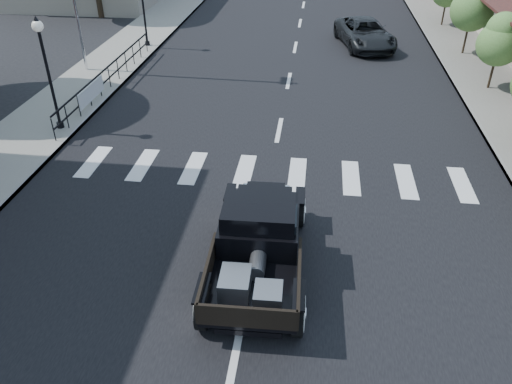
# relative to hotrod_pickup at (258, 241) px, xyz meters

# --- Properties ---
(ground) EXTENTS (120.00, 120.00, 0.00)m
(ground) POSITION_rel_hotrod_pickup_xyz_m (-0.14, 0.40, -0.84)
(ground) COLOR black
(ground) RESTS_ON ground
(road) EXTENTS (14.00, 80.00, 0.02)m
(road) POSITION_rel_hotrod_pickup_xyz_m (-0.14, 15.40, -0.83)
(road) COLOR black
(road) RESTS_ON ground
(road_markings) EXTENTS (12.00, 60.00, 0.06)m
(road_markings) POSITION_rel_hotrod_pickup_xyz_m (-0.14, 10.40, -0.84)
(road_markings) COLOR silver
(road_markings) RESTS_ON ground
(sidewalk_left) EXTENTS (3.00, 80.00, 0.15)m
(sidewalk_left) POSITION_rel_hotrod_pickup_xyz_m (-8.64, 15.40, -0.77)
(sidewalk_left) COLOR gray
(sidewalk_left) RESTS_ON ground
(sidewalk_right) EXTENTS (3.00, 80.00, 0.15)m
(sidewalk_right) POSITION_rel_hotrod_pickup_xyz_m (8.36, 15.40, -0.77)
(sidewalk_right) COLOR gray
(sidewalk_right) RESTS_ON ground
(railing) EXTENTS (0.08, 10.00, 1.00)m
(railing) POSITION_rel_hotrod_pickup_xyz_m (-7.44, 10.40, -0.19)
(railing) COLOR black
(railing) RESTS_ON sidewalk_left
(banner) EXTENTS (0.04, 2.20, 0.60)m
(banner) POSITION_rel_hotrod_pickup_xyz_m (-7.36, 8.40, -0.39)
(banner) COLOR silver
(banner) RESTS_ON sidewalk_left
(lamp_post_b) EXTENTS (0.36, 0.36, 3.78)m
(lamp_post_b) POSITION_rel_hotrod_pickup_xyz_m (-7.74, 6.40, 1.20)
(lamp_post_b) COLOR black
(lamp_post_b) RESTS_ON sidewalk_left
(lamp_post_c) EXTENTS (0.36, 0.36, 3.78)m
(lamp_post_c) POSITION_rel_hotrod_pickup_xyz_m (-7.74, 16.40, 1.20)
(lamp_post_c) COLOR black
(lamp_post_c) RESTS_ON sidewalk_left
(small_tree_c) EXTENTS (1.75, 1.75, 2.92)m
(small_tree_c) POSITION_rel_hotrod_pickup_xyz_m (8.16, 12.26, 0.77)
(small_tree_c) COLOR #4A7535
(small_tree_c) RESTS_ON sidewalk_right
(small_tree_d) EXTENTS (2.00, 2.00, 3.33)m
(small_tree_d) POSITION_rel_hotrod_pickup_xyz_m (8.16, 17.01, 0.97)
(small_tree_d) COLOR #4A7535
(small_tree_d) RESTS_ON sidewalk_right
(hotrod_pickup) EXTENTS (2.41, 4.93, 1.69)m
(hotrod_pickup) POSITION_rel_hotrod_pickup_xyz_m (0.00, 0.00, 0.00)
(hotrod_pickup) COLOR black
(hotrod_pickup) RESTS_ON ground
(second_car) EXTENTS (3.32, 5.29, 1.36)m
(second_car) POSITION_rel_hotrod_pickup_xyz_m (3.39, 18.00, -0.16)
(second_car) COLOR black
(second_car) RESTS_ON ground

